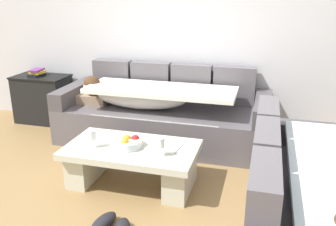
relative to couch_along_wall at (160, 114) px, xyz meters
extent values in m
plane|color=olive|center=(0.06, -1.63, -0.33)|extent=(14.00, 14.00, 0.00)
cube|color=silver|center=(0.06, 0.52, 1.02)|extent=(9.00, 0.10, 2.70)
cube|color=#5A555B|center=(0.04, -0.03, -0.12)|extent=(2.45, 0.92, 0.42)
cube|color=#5A555B|center=(-0.74, 0.35, 0.32)|extent=(0.49, 0.16, 0.46)
cube|color=#5A555B|center=(-0.22, 0.35, 0.32)|extent=(0.49, 0.16, 0.46)
cube|color=#5A555B|center=(0.30, 0.35, 0.32)|extent=(0.49, 0.16, 0.46)
cube|color=#5A555B|center=(0.83, 0.35, 0.32)|extent=(0.49, 0.16, 0.46)
cube|color=#484449|center=(-1.09, -0.03, 0.19)|extent=(0.18, 0.92, 0.20)
cube|color=#484449|center=(1.18, -0.03, 0.19)|extent=(0.18, 0.92, 0.20)
cube|color=gray|center=(-0.82, -0.04, 0.15)|extent=(0.36, 0.28, 0.11)
sphere|color=beige|center=(-0.82, -0.08, 0.31)|extent=(0.21, 0.21, 0.21)
sphere|color=#4C331E|center=(-0.82, -0.08, 0.34)|extent=(0.20, 0.20, 0.20)
ellipsoid|color=silver|center=(-0.20, -0.08, 0.23)|extent=(1.10, 0.44, 0.28)
cube|color=silver|center=(0.04, -0.10, 0.33)|extent=(1.70, 0.60, 0.05)
cube|color=silver|center=(0.04, -0.47, -0.10)|extent=(1.44, 0.04, 0.38)
cube|color=#5A555B|center=(1.60, -1.61, -0.12)|extent=(0.92, 2.02, 0.42)
cube|color=#5A555B|center=(1.22, -2.16, 0.32)|extent=(0.16, 0.52, 0.46)
cube|color=#5A555B|center=(1.22, -1.61, 0.32)|extent=(0.16, 0.52, 0.46)
cube|color=#5A555B|center=(1.22, -1.06, 0.32)|extent=(0.16, 0.52, 0.46)
cube|color=#484449|center=(1.60, -0.69, 0.19)|extent=(0.92, 0.18, 0.20)
ellipsoid|color=silver|center=(1.65, -1.64, 0.23)|extent=(0.44, 1.10, 0.28)
cube|color=beige|center=(0.05, -1.07, 0.02)|extent=(1.20, 0.68, 0.06)
cube|color=beige|center=(-0.41, -1.07, -0.17)|extent=(0.20, 0.54, 0.32)
cube|color=beige|center=(0.51, -1.07, -0.17)|extent=(0.20, 0.54, 0.32)
cylinder|color=silver|center=(0.02, -1.08, 0.09)|extent=(0.28, 0.28, 0.07)
sphere|color=orange|center=(0.00, -1.05, 0.11)|extent=(0.08, 0.08, 0.08)
sphere|color=orange|center=(0.02, -1.14, 0.11)|extent=(0.08, 0.08, 0.08)
sphere|color=#B11A1C|center=(0.08, -1.03, 0.11)|extent=(0.08, 0.08, 0.08)
cylinder|color=silver|center=(-0.28, -1.18, 0.05)|extent=(0.06, 0.06, 0.01)
cylinder|color=silver|center=(-0.28, -1.18, 0.09)|extent=(0.01, 0.01, 0.07)
cylinder|color=silver|center=(-0.28, -1.18, 0.17)|extent=(0.07, 0.07, 0.08)
cylinder|color=silver|center=(0.37, -1.18, 0.05)|extent=(0.06, 0.06, 0.01)
cylinder|color=silver|center=(0.37, -1.18, 0.09)|extent=(0.01, 0.01, 0.07)
cylinder|color=silver|center=(0.37, -1.18, 0.17)|extent=(0.07, 0.07, 0.08)
cube|color=white|center=(0.34, -1.02, 0.06)|extent=(0.30, 0.24, 0.01)
cube|color=black|center=(-1.74, 0.22, -0.02)|extent=(0.70, 0.42, 0.62)
cube|color=black|center=(-1.74, 0.22, 0.30)|extent=(0.72, 0.44, 0.02)
cube|color=black|center=(-1.79, 0.22, 0.33)|extent=(0.16, 0.22, 0.03)
cube|color=gold|center=(-1.78, 0.23, 0.36)|extent=(0.18, 0.18, 0.04)
cube|color=#72337F|center=(-1.78, 0.23, 0.39)|extent=(0.14, 0.21, 0.02)
ellipsoid|color=black|center=(0.08, -1.75, -0.28)|extent=(0.18, 0.29, 0.09)
camera|label=1|loc=(1.18, -3.89, 1.41)|focal=38.71mm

